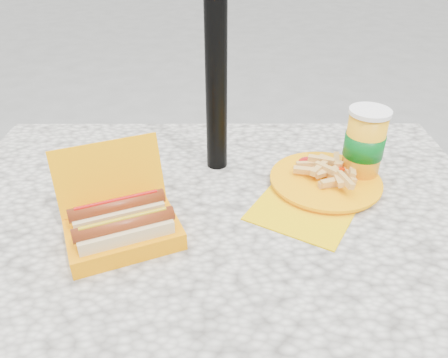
{
  "coord_description": "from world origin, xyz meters",
  "views": [
    {
      "loc": [
        0.01,
        -0.78,
        1.31
      ],
      "look_at": [
        0.02,
        0.01,
        0.8
      ],
      "focal_mm": 35.0,
      "sensor_mm": 36.0,
      "label": 1
    }
  ],
  "objects_px": {
    "fries_plate": "(324,181)",
    "soda_cup": "(364,145)",
    "umbrella_pole": "(216,20)",
    "hotdog_box": "(122,224)"
  },
  "relations": [
    {
      "from": "soda_cup",
      "to": "umbrella_pole",
      "type": "bearing_deg",
      "value": 169.94
    },
    {
      "from": "fries_plate",
      "to": "soda_cup",
      "type": "xyz_separation_m",
      "value": [
        0.09,
        0.04,
        0.07
      ]
    },
    {
      "from": "soda_cup",
      "to": "hotdog_box",
      "type": "bearing_deg",
      "value": -156.13
    },
    {
      "from": "umbrella_pole",
      "to": "soda_cup",
      "type": "xyz_separation_m",
      "value": [
        0.34,
        -0.06,
        -0.26
      ]
    },
    {
      "from": "fries_plate",
      "to": "soda_cup",
      "type": "distance_m",
      "value": 0.12
    },
    {
      "from": "umbrella_pole",
      "to": "soda_cup",
      "type": "height_order",
      "value": "umbrella_pole"
    },
    {
      "from": "fries_plate",
      "to": "soda_cup",
      "type": "bearing_deg",
      "value": 23.28
    },
    {
      "from": "umbrella_pole",
      "to": "hotdog_box",
      "type": "xyz_separation_m",
      "value": [
        -0.18,
        -0.29,
        -0.31
      ]
    },
    {
      "from": "umbrella_pole",
      "to": "hotdog_box",
      "type": "height_order",
      "value": "umbrella_pole"
    },
    {
      "from": "hotdog_box",
      "to": "fries_plate",
      "type": "height_order",
      "value": "hotdog_box"
    }
  ]
}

